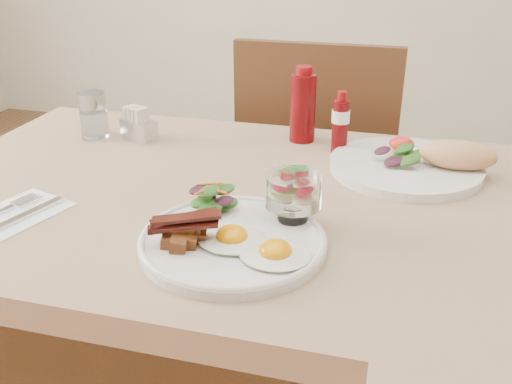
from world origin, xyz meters
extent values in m
cylinder|color=#4E2E18|center=(-0.59, 0.36, 0.35)|extent=(0.06, 0.06, 0.71)
cube|color=#4E2E18|center=(0.00, 0.00, 0.73)|extent=(1.30, 0.85, 0.04)
cube|color=tan|center=(0.00, 0.00, 0.75)|extent=(1.33, 0.88, 0.00)
cylinder|color=#4E2E18|center=(-0.18, 0.57, 0.23)|extent=(0.04, 0.04, 0.45)
cylinder|color=#4E2E18|center=(0.18, 0.57, 0.23)|extent=(0.04, 0.04, 0.45)
cylinder|color=#4E2E18|center=(-0.18, 0.93, 0.23)|extent=(0.04, 0.04, 0.45)
cylinder|color=#4E2E18|center=(0.18, 0.93, 0.23)|extent=(0.04, 0.04, 0.45)
cube|color=#4E2E18|center=(0.00, 0.75, 0.47)|extent=(0.42, 0.42, 0.03)
cube|color=#4E2E18|center=(0.00, 0.55, 0.70)|extent=(0.42, 0.03, 0.46)
cylinder|color=silver|center=(-0.01, -0.13, 0.76)|extent=(0.28, 0.28, 0.02)
ellipsoid|color=white|center=(0.06, -0.17, 0.77)|extent=(0.12, 0.12, 0.01)
ellipsoid|color=#F79504|center=(0.06, -0.17, 0.78)|extent=(0.05, 0.05, 0.03)
ellipsoid|color=white|center=(-0.01, -0.15, 0.77)|extent=(0.12, 0.12, 0.01)
ellipsoid|color=#F79504|center=(-0.01, -0.15, 0.78)|extent=(0.05, 0.05, 0.03)
cube|color=brown|center=(-0.08, -0.16, 0.78)|extent=(0.02, 0.02, 0.02)
cube|color=brown|center=(-0.06, -0.18, 0.78)|extent=(0.02, 0.02, 0.02)
cube|color=brown|center=(-0.09, -0.18, 0.78)|extent=(0.02, 0.02, 0.02)
cube|color=brown|center=(-0.05, -0.16, 0.78)|extent=(0.02, 0.02, 0.02)
cube|color=brown|center=(-0.07, -0.19, 0.78)|extent=(0.02, 0.02, 0.02)
cube|color=brown|center=(-0.09, -0.16, 0.78)|extent=(0.02, 0.02, 0.02)
cube|color=brown|center=(-0.07, -0.17, 0.79)|extent=(0.02, 0.02, 0.02)
cube|color=brown|center=(-0.08, -0.17, 0.79)|extent=(0.02, 0.02, 0.02)
cube|color=brown|center=(-0.06, -0.16, 0.79)|extent=(0.02, 0.02, 0.02)
cube|color=#4A130C|center=(-0.07, -0.17, 0.80)|extent=(0.10, 0.06, 0.01)
cube|color=#4A130C|center=(-0.07, -0.17, 0.80)|extent=(0.10, 0.05, 0.01)
cube|color=#4A130C|center=(-0.07, -0.16, 0.81)|extent=(0.10, 0.07, 0.01)
cube|color=#4A130C|center=(-0.07, -0.17, 0.81)|extent=(0.10, 0.05, 0.01)
ellipsoid|color=#184913|center=(-0.07, -0.05, 0.77)|extent=(0.05, 0.04, 0.01)
ellipsoid|color=#184913|center=(-0.05, -0.05, 0.78)|extent=(0.04, 0.03, 0.01)
ellipsoid|color=#32101F|center=(-0.08, -0.04, 0.78)|extent=(0.04, 0.03, 0.01)
ellipsoid|color=#184913|center=(-0.06, -0.07, 0.78)|extent=(0.05, 0.03, 0.01)
ellipsoid|color=#184913|center=(-0.08, -0.07, 0.79)|extent=(0.04, 0.03, 0.01)
ellipsoid|color=#32101F|center=(-0.05, -0.06, 0.79)|extent=(0.04, 0.03, 0.01)
ellipsoid|color=#184913|center=(-0.07, -0.03, 0.80)|extent=(0.04, 0.03, 0.01)
ellipsoid|color=#184913|center=(-0.05, -0.04, 0.80)|extent=(0.04, 0.03, 0.01)
ellipsoid|color=#32101F|center=(-0.09, -0.05, 0.80)|extent=(0.03, 0.03, 0.01)
ellipsoid|color=#184913|center=(-0.07, -0.06, 0.81)|extent=(0.04, 0.03, 0.01)
cylinder|color=#E15817|center=(-0.06, -0.05, 0.81)|extent=(0.02, 0.04, 0.01)
cylinder|color=#E15817|center=(-0.08, -0.04, 0.81)|extent=(0.04, 0.01, 0.01)
cylinder|color=#E15817|center=(-0.06, -0.06, 0.81)|extent=(0.04, 0.02, 0.01)
cylinder|color=#E15817|center=(-0.07, -0.06, 0.81)|extent=(0.03, 0.04, 0.01)
cylinder|color=white|center=(0.06, -0.05, 0.77)|extent=(0.05, 0.05, 0.01)
cylinder|color=white|center=(0.06, -0.05, 0.79)|extent=(0.02, 0.02, 0.02)
cylinder|color=white|center=(0.06, -0.05, 0.82)|extent=(0.09, 0.09, 0.05)
cylinder|color=beige|center=(0.05, -0.04, 0.81)|extent=(0.02, 0.02, 0.01)
cylinder|color=beige|center=(0.08, -0.06, 0.81)|extent=(0.02, 0.02, 0.01)
cylinder|color=beige|center=(0.07, -0.04, 0.82)|extent=(0.02, 0.02, 0.01)
cylinder|color=#75A532|center=(0.06, -0.04, 0.83)|extent=(0.04, 0.04, 0.01)
cone|color=red|center=(0.08, -0.06, 0.84)|extent=(0.02, 0.02, 0.03)
cone|color=red|center=(0.05, -0.05, 0.84)|extent=(0.02, 0.02, 0.03)
cone|color=red|center=(0.07, -0.04, 0.84)|extent=(0.02, 0.02, 0.03)
ellipsoid|color=#2D772A|center=(0.07, -0.05, 0.85)|extent=(0.02, 0.01, 0.00)
ellipsoid|color=#2D772A|center=(0.08, -0.05, 0.86)|extent=(0.02, 0.01, 0.00)
cylinder|color=silver|center=(0.23, 0.23, 0.76)|extent=(0.29, 0.29, 0.02)
ellipsoid|color=#184913|center=(0.21, 0.22, 0.78)|extent=(0.05, 0.05, 0.01)
ellipsoid|color=#184913|center=(0.22, 0.26, 0.78)|extent=(0.05, 0.04, 0.01)
ellipsoid|color=#32101F|center=(0.21, 0.20, 0.78)|extent=(0.05, 0.04, 0.01)
ellipsoid|color=#184913|center=(0.24, 0.20, 0.79)|extent=(0.05, 0.05, 0.01)
ellipsoid|color=#184913|center=(0.25, 0.23, 0.79)|extent=(0.04, 0.04, 0.01)
ellipsoid|color=#32101F|center=(0.18, 0.23, 0.79)|extent=(0.04, 0.04, 0.01)
ellipsoid|color=#184913|center=(0.23, 0.24, 0.80)|extent=(0.05, 0.04, 0.01)
ellipsoid|color=red|center=(0.22, 0.28, 0.79)|extent=(0.05, 0.04, 0.03)
ellipsoid|color=#E3AA6C|center=(0.32, 0.23, 0.80)|extent=(0.16, 0.12, 0.06)
cylinder|color=#530408|center=(0.00, 0.35, 0.83)|extent=(0.07, 0.07, 0.15)
cylinder|color=maroon|center=(0.00, 0.35, 0.91)|extent=(0.05, 0.05, 0.02)
cylinder|color=#530408|center=(0.09, 0.30, 0.81)|extent=(0.04, 0.04, 0.11)
cylinder|color=white|center=(0.09, 0.30, 0.83)|extent=(0.04, 0.04, 0.03)
cylinder|color=maroon|center=(0.09, 0.30, 0.87)|extent=(0.02, 0.02, 0.02)
cube|color=silver|center=(-0.35, 0.27, 0.77)|extent=(0.09, 0.07, 0.04)
cube|color=beige|center=(-0.37, 0.28, 0.80)|extent=(0.02, 0.04, 0.05)
cube|color=beige|center=(-0.36, 0.27, 0.80)|extent=(0.02, 0.04, 0.05)
cube|color=beige|center=(-0.35, 0.27, 0.80)|extent=(0.02, 0.04, 0.05)
cube|color=beige|center=(-0.34, 0.26, 0.80)|extent=(0.02, 0.04, 0.05)
cylinder|color=white|center=(-0.45, 0.25, 0.80)|extent=(0.06, 0.06, 0.10)
cylinder|color=silver|center=(-0.45, 0.25, 0.78)|extent=(0.05, 0.05, 0.06)
cube|color=white|center=(-0.40, -0.15, 0.75)|extent=(0.17, 0.24, 0.00)
cube|color=silver|center=(-0.37, -0.15, 0.76)|extent=(0.07, 0.20, 0.00)
cube|color=silver|center=(-0.41, -0.08, 0.76)|extent=(0.02, 0.05, 0.00)
cube|color=silver|center=(-0.40, -0.08, 0.76)|extent=(0.02, 0.05, 0.00)
cube|color=silver|center=(-0.39, -0.08, 0.76)|extent=(0.02, 0.05, 0.00)
cube|color=silver|center=(-0.39, -0.08, 0.76)|extent=(0.02, 0.05, 0.00)
camera|label=1|loc=(0.21, -0.83, 1.19)|focal=40.00mm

